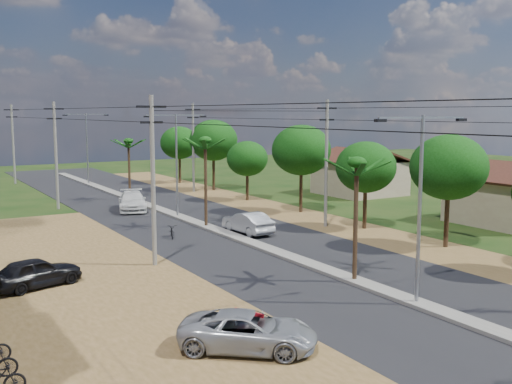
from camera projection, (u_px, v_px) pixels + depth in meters
ground at (416, 305)px, 25.32m from camera, size 160.00×160.00×0.00m
road at (241, 241)px, 38.05m from camera, size 12.00×110.00×0.04m
median at (219, 231)px, 40.59m from camera, size 1.00×90.00×0.18m
dirt_lot_west at (7, 312)px, 24.44m from camera, size 18.00×46.00×0.04m
dirt_shoulder_east at (345, 227)px, 42.40m from camera, size 5.00×90.00×0.03m
house_east_near at (512, 191)px, 43.72m from camera, size 7.60×7.50×4.60m
house_east_far at (360, 170)px, 59.52m from camera, size 7.60×7.50×4.60m
tree_east_c at (449, 167)px, 35.58m from camera, size 4.60×4.60×6.83m
tree_east_d at (366, 167)px, 41.44m from camera, size 4.20×4.20×6.13m
tree_east_e at (301, 150)px, 48.24m from camera, size 4.80×4.80×7.14m
tree_east_f at (247, 159)px, 54.98m from camera, size 3.80×3.80×5.52m
tree_east_g at (213, 140)px, 61.91m from camera, size 5.00×5.00×7.38m
tree_east_h at (179, 143)px, 68.63m from camera, size 4.40×4.40×6.52m
palm_median_near at (357, 168)px, 27.98m from camera, size 2.00×2.00×6.15m
palm_median_mid at (205, 144)px, 41.52m from camera, size 2.00×2.00×6.55m
palm_median_far at (128, 143)px, 55.19m from camera, size 2.00×2.00×5.85m
streetlight_near at (420, 194)px, 24.69m from camera, size 5.10×0.18×8.00m
streetlight_mid at (177, 156)px, 45.92m from camera, size 5.10×0.18×8.00m
streetlight_far at (87, 142)px, 67.15m from camera, size 5.10×0.18×8.00m
utility_pole_w_b at (153, 177)px, 31.30m from camera, size 1.60×0.24×9.00m
utility_pole_w_c at (56, 153)px, 49.98m from camera, size 1.60×0.24×9.00m
utility_pole_w_d at (13, 142)px, 67.82m from camera, size 1.60×0.24×9.00m
utility_pole_e_b at (326, 160)px, 42.11m from camera, size 1.60×0.24×9.00m
utility_pole_e_c at (193, 146)px, 60.79m from camera, size 1.60×0.24×9.00m
car_silver_mid at (248, 223)px, 40.19m from camera, size 1.71×4.46×1.45m
car_white_far at (132, 202)px, 49.57m from camera, size 3.67×5.73×1.54m
car_parked_silver at (248, 332)px, 20.42m from camera, size 5.04×4.68×1.31m
car_parked_dark at (36, 273)px, 27.76m from camera, size 4.46×2.77×1.42m
moto_rider_west_a at (172, 231)px, 38.82m from camera, size 1.14×1.78×0.88m
moto_rider_west_b at (131, 201)px, 51.96m from camera, size 1.01×1.77×1.02m
roadside_sign at (249, 325)px, 21.46m from camera, size 0.59×1.21×1.06m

